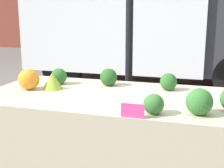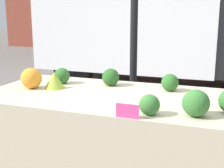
# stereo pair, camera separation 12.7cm
# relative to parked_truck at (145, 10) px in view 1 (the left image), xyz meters

# --- Properties ---
(tent_pole) EXTENTS (0.07, 0.07, 2.75)m
(tent_pole) POSITION_rel_parked_truck_xyz_m (0.48, -3.27, -0.06)
(tent_pole) COLOR black
(tent_pole) RESTS_ON ground_plane
(parked_truck) EXTENTS (4.60, 2.15, 2.72)m
(parked_truck) POSITION_rel_parked_truck_xyz_m (0.00, 0.00, 0.00)
(parked_truck) COLOR white
(parked_truck) RESTS_ON ground_plane
(market_table) EXTENTS (1.90, 0.95, 0.80)m
(market_table) POSITION_rel_parked_truck_xyz_m (0.54, -4.10, -0.72)
(market_table) COLOR beige
(market_table) RESTS_ON ground_plane
(orange_cauliflower) EXTENTS (0.16, 0.16, 0.16)m
(orange_cauliflower) POSITION_rel_parked_truck_xyz_m (-0.13, -4.08, -0.55)
(orange_cauliflower) COLOR orange
(orange_cauliflower) RESTS_ON market_table
(romanesco_head) EXTENTS (0.16, 0.16, 0.13)m
(romanesco_head) POSITION_rel_parked_truck_xyz_m (0.04, -4.01, -0.57)
(romanesco_head) COLOR #93B238
(romanesco_head) RESTS_ON market_table
(broccoli_head_0) EXTENTS (0.16, 0.16, 0.16)m
(broccoli_head_0) POSITION_rel_parked_truck_xyz_m (1.17, -4.34, -0.55)
(broccoli_head_0) COLOR #387533
(broccoli_head_0) RESTS_ON market_table
(broccoli_head_2) EXTENTS (0.12, 0.12, 0.12)m
(broccoli_head_2) POSITION_rel_parked_truck_xyz_m (0.91, -4.40, -0.57)
(broccoli_head_2) COLOR #387533
(broccoli_head_2) RESTS_ON market_table
(broccoli_head_3) EXTENTS (0.13, 0.13, 0.13)m
(broccoli_head_3) POSITION_rel_parked_truck_xyz_m (0.02, -3.84, -0.57)
(broccoli_head_3) COLOR #2D6628
(broccoli_head_3) RESTS_ON market_table
(broccoli_head_4) EXTENTS (0.14, 0.14, 0.14)m
(broccoli_head_4) POSITION_rel_parked_truck_xyz_m (0.43, -3.77, -0.56)
(broccoli_head_4) COLOR #285B23
(broccoli_head_4) RESTS_ON market_table
(broccoli_head_5) EXTENTS (0.13, 0.13, 0.13)m
(broccoli_head_5) POSITION_rel_parked_truck_xyz_m (0.92, -3.78, -0.57)
(broccoli_head_5) COLOR #2D6628
(broccoli_head_5) RESTS_ON market_table
(price_sign) EXTENTS (0.14, 0.01, 0.08)m
(price_sign) POSITION_rel_parked_truck_xyz_m (0.80, -4.50, -0.59)
(price_sign) COLOR #EF4793
(price_sign) RESTS_ON market_table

